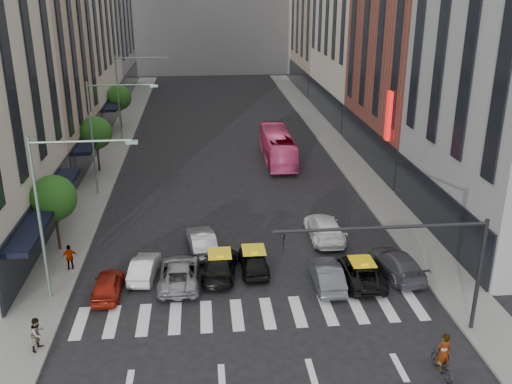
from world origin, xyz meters
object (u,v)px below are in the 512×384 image
object	(u,v)px
streetlamp_mid	(103,124)
streetlamp_far	(127,87)
streetlamp_near	(56,198)
bus	(277,146)
car_red	(108,285)
taxi_left	(220,264)
pedestrian_far	(70,257)
motorcycle	(442,365)
car_white_front	(144,267)
taxi_center	(254,260)
pedestrian_near	(38,334)

from	to	relation	value
streetlamp_mid	streetlamp_far	world-z (taller)	same
streetlamp_near	bus	distance (m)	28.32
car_red	taxi_left	xyz separation A→B (m)	(6.23, 1.72, 0.05)
streetlamp_near	pedestrian_far	distance (m)	5.91
motorcycle	car_white_front	bearing A→B (deg)	-41.82
streetlamp_far	taxi_center	size ratio (longest dim) A/B	2.23
car_red	taxi_left	distance (m)	6.46
streetlamp_near	taxi_left	distance (m)	10.02
motorcycle	taxi_left	bearing A→B (deg)	-52.29
motorcycle	pedestrian_far	size ratio (longest dim) A/B	1.21
taxi_left	car_white_front	bearing A→B (deg)	5.02
pedestrian_near	streetlamp_mid	bearing A→B (deg)	22.95
taxi_left	pedestrian_far	world-z (taller)	pedestrian_far
streetlamp_far	pedestrian_near	xyz separation A→B (m)	(-0.36, -36.69, -4.93)
streetlamp_near	streetlamp_far	distance (m)	32.00
car_red	pedestrian_near	xyz separation A→B (m)	(-2.47, -4.86, 0.34)
pedestrian_near	streetlamp_near	bearing A→B (deg)	19.59
streetlamp_far	motorcycle	bearing A→B (deg)	-66.20
bus	pedestrian_far	xyz separation A→B (m)	(-15.17, -20.65, -0.52)
streetlamp_mid	car_red	size ratio (longest dim) A/B	2.41
streetlamp_mid	motorcycle	xyz separation A→B (m)	(17.70, -24.13, -5.40)
streetlamp_near	bus	world-z (taller)	streetlamp_near
streetlamp_near	taxi_left	size ratio (longest dim) A/B	1.90
taxi_left	bus	distance (m)	22.83
taxi_center	bus	distance (m)	22.08
taxi_center	bus	bearing A→B (deg)	-103.24
streetlamp_near	taxi_center	bearing A→B (deg)	11.82
taxi_center	bus	world-z (taller)	bus
streetlamp_near	car_red	xyz separation A→B (m)	(2.11, 0.17, -5.27)
taxi_center	pedestrian_near	xyz separation A→B (m)	(-10.71, -6.86, 0.29)
streetlamp_near	car_red	world-z (taller)	streetlamp_near
taxi_left	streetlamp_far	bearing A→B (deg)	-67.58
pedestrian_far	streetlamp_near	bearing A→B (deg)	85.04
taxi_center	pedestrian_far	world-z (taller)	pedestrian_far
car_white_front	taxi_left	bearing A→B (deg)	-175.46
car_white_front	pedestrian_far	bearing A→B (deg)	-7.65
motorcycle	car_red	bearing A→B (deg)	-33.38
streetlamp_far	taxi_center	world-z (taller)	streetlamp_far
streetlamp_mid	streetlamp_far	bearing A→B (deg)	90.00
taxi_center	pedestrian_near	world-z (taller)	pedestrian_near
streetlamp_mid	car_red	xyz separation A→B (m)	(2.11, -15.83, -5.27)
car_red	motorcycle	bearing A→B (deg)	152.15
car_white_front	taxi_left	distance (m)	4.40
taxi_center	streetlamp_far	bearing A→B (deg)	-72.80
streetlamp_mid	taxi_left	world-z (taller)	streetlamp_mid
motorcycle	pedestrian_near	distance (m)	18.39
taxi_left	pedestrian_near	distance (m)	10.91
taxi_left	taxi_center	distance (m)	2.04
car_red	pedestrian_near	size ratio (longest dim) A/B	2.26
streetlamp_far	taxi_left	distance (m)	31.67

